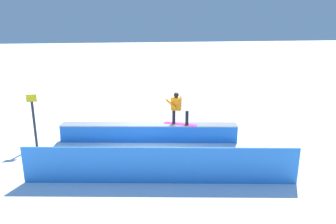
% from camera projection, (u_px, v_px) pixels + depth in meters
% --- Properties ---
extents(ground_plane, '(120.00, 120.00, 0.00)m').
position_uv_depth(ground_plane, '(149.00, 141.00, 14.09)').
color(ground_plane, white).
extents(grind_box, '(7.48, 1.77, 0.75)m').
position_uv_depth(grind_box, '(149.00, 133.00, 13.99)').
color(grind_box, blue).
rests_on(grind_box, ground_plane).
extents(snowboarder, '(1.38, 0.92, 1.37)m').
position_uv_depth(snowboarder, '(177.00, 107.00, 13.71)').
color(snowboarder, '#C72993').
rests_on(snowboarder, grind_box).
extents(safety_fence, '(8.61, 1.45, 1.22)m').
position_uv_depth(safety_fence, '(160.00, 166.00, 10.30)').
color(safety_fence, '#2F7FE1').
rests_on(safety_fence, ground_plane).
extents(trail_marker, '(0.40, 0.10, 2.19)m').
position_uv_depth(trail_marker, '(34.00, 119.00, 13.13)').
color(trail_marker, '#262628').
rests_on(trail_marker, ground_plane).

